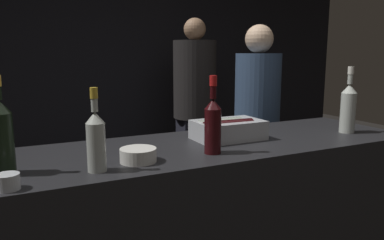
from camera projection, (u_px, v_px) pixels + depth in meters
The scene contains 11 objects.
wall_back_chalkboard at pixel (93, 57), 3.84m from camera, with size 6.40×0.06×2.80m.
bar_counter at pixel (195, 240), 1.91m from camera, with size 2.36×0.67×0.99m.
ice_bin_with_bottles at pixel (227, 129), 1.94m from camera, with size 0.35×0.23×0.11m.
bowl_white at pixel (138, 155), 1.54m from camera, with size 0.15×0.15×0.06m.
candle_votive at pixel (8, 182), 1.22m from camera, with size 0.08×0.08×0.05m.
champagne_bottle at pixel (2, 135), 1.36m from camera, with size 0.08×0.08×0.36m.
rose_wine_bottle at pixel (96, 139), 1.40m from camera, with size 0.07×0.07×0.32m.
white_wine_bottle at pixel (348, 106), 2.09m from camera, with size 0.08×0.08×0.37m.
red_wine_bottle_tall at pixel (213, 123), 1.65m from camera, with size 0.08×0.08×0.35m.
person_in_hoodie at pixel (257, 122), 2.86m from camera, with size 0.34×0.34×1.65m.
person_blond_tee at pixel (195, 101), 3.66m from camera, with size 0.41×0.41×1.77m.
Camera 1 is at (-0.79, -1.25, 1.43)m, focal length 35.00 mm.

